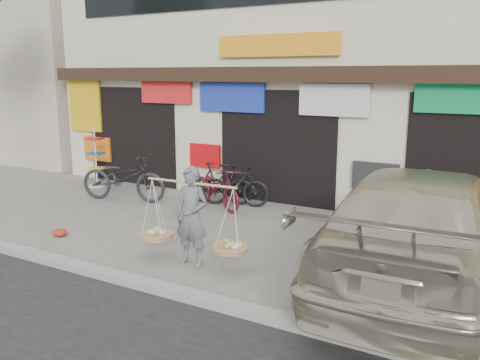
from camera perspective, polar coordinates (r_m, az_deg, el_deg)
The scene contains 12 objects.
ground at distance 9.48m, azimuth -5.30°, elevation -7.05°, with size 70.00×70.00×0.00m, color gray.
kerb at distance 8.02m, azimuth -13.68°, elevation -10.50°, with size 70.00×0.25×0.12m, color gray.
shophouse_block at distance 14.69m, azimuth 9.37°, elevation 13.19°, with size 14.00×6.32×7.00m.
neighbor_west at distance 23.55m, azimuth -23.12°, elevation 10.76°, with size 12.00×7.00×6.00m, color #B7AB98.
street_vendor at distance 8.24m, azimuth -5.46°, elevation -4.53°, with size 1.98×0.63×1.62m.
bike_0 at distance 12.71m, azimuth -12.97°, elevation 0.28°, with size 0.77×2.21×1.16m, color #27282C.
bike_1 at distance 11.93m, azimuth -0.59°, elevation -0.58°, with size 0.47×1.65×0.99m, color black.
bike_2 at distance 11.77m, azimuth -2.62°, elevation -0.89°, with size 0.63×1.80×0.94m, color #580F1B.
bike_3 at distance 12.14m, azimuth -2.27°, elevation -0.37°, with size 0.47×1.65×0.99m, color black.
suv at distance 8.02m, azimuth 19.78°, elevation -4.83°, with size 2.65×6.02×1.72m.
display_rack at distance 14.49m, azimuth -15.87°, elevation 1.85°, with size 0.48×0.48×1.64m.
red_bag at distance 10.41m, azimuth -19.59°, elevation -5.58°, with size 0.31×0.25×0.14m, color red.
Camera 1 is at (5.21, -7.31, 3.06)m, focal length 38.00 mm.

